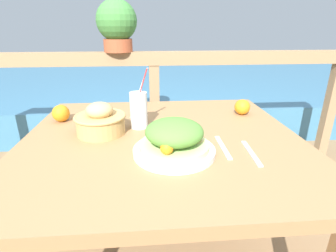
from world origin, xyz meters
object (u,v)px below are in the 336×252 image
drink_glass (139,110)px  potted_plant (117,24)px  salad_plate (174,140)px  bread_basket (100,121)px

drink_glass → potted_plant: bearing=100.1°
salad_plate → bread_basket: bearing=143.2°
bread_basket → potted_plant: size_ratio=0.60×
salad_plate → drink_glass: (-0.12, 0.25, 0.02)m
salad_plate → drink_glass: size_ratio=1.11×
salad_plate → potted_plant: (-0.27, 1.08, 0.35)m
salad_plate → bread_basket: 0.33m
drink_glass → bread_basket: size_ratio=1.23×
salad_plate → potted_plant: size_ratio=0.82×
bread_basket → potted_plant: potted_plant is taller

